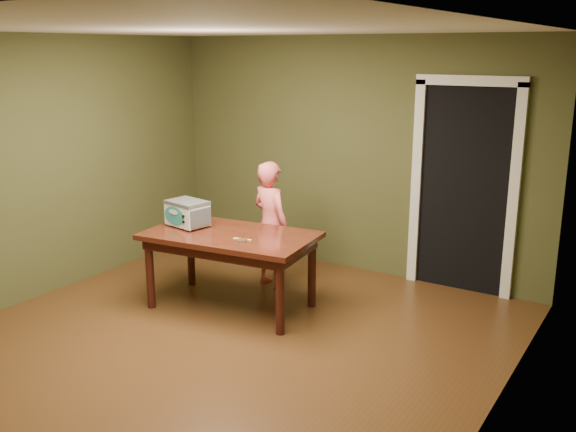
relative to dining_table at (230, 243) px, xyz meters
The scene contains 8 objects.
floor 1.11m from the dining_table, 63.21° to the right, with size 5.00×5.00×0.00m, color #4F2E16.
room_shell 1.39m from the dining_table, 63.21° to the right, with size 4.52×5.02×2.61m.
doorway 2.64m from the dining_table, 49.15° to the left, with size 1.10×0.66×2.25m.
dining_table is the anchor object (origin of this frame).
toy_oven 0.56m from the dining_table, behind, with size 0.46×0.35×0.26m.
baking_pan 0.33m from the dining_table, 32.08° to the right, with size 0.10×0.10×0.02m.
spatula 0.27m from the dining_table, 26.07° to the right, with size 0.18×0.03×0.01m, color #F1D569.
child 0.70m from the dining_table, 90.04° to the left, with size 0.49×0.32×1.34m, color #F16365.
Camera 1 is at (3.17, -3.86, 2.45)m, focal length 40.00 mm.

